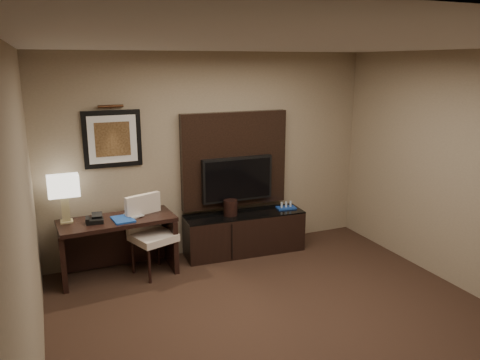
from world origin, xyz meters
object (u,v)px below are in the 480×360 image
minibar_tray (286,205)px  desk (119,247)px  ice_bucket (230,208)px  tv (237,179)px  desk_phone (95,219)px  desk_chair (153,236)px  table_lamp (65,200)px  credenza (244,233)px

minibar_tray → desk: bearing=-179.4°
desk → ice_bucket: bearing=-1.6°
tv → desk_phone: tv is taller
minibar_tray → desk_chair: bearing=-175.3°
table_lamp → ice_bucket: bearing=-1.4°
desk_chair → desk_phone: 0.73m
minibar_tray → credenza: bearing=177.8°
desk_chair → table_lamp: (-0.97, 0.24, 0.52)m
table_lamp → tv: bearing=2.1°
desk_phone → minibar_tray: 2.59m
minibar_tray → table_lamp: bearing=178.3°
desk_phone → desk_chair: bearing=-1.9°
tv → table_lamp: 2.22m
table_lamp → ice_bucket: table_lamp is taller
credenza → tv: tv is taller
credenza → tv: size_ratio=1.64×
credenza → table_lamp: 2.38m
desk_phone → table_lamp: bearing=160.5°
tv → table_lamp: bearing=-177.9°
credenza → desk_chair: desk_chair is taller
ice_bucket → desk_chair: bearing=-170.1°
desk_chair → tv: bearing=-5.5°
tv → minibar_tray: (0.67, -0.16, -0.41)m
desk_chair → desk_phone: bearing=152.0°
desk → table_lamp: size_ratio=2.46×
desk_chair → ice_bucket: desk_chair is taller
ice_bucket → minibar_tray: bearing=-2.3°
desk_phone → desk: bearing=14.6°
credenza → desk_phone: (-1.96, -0.09, 0.50)m
desk_chair → table_lamp: size_ratio=1.77×
credenza → minibar_tray: (0.63, -0.02, 0.33)m
credenza → minibar_tray: minibar_tray is taller
desk → table_lamp: table_lamp is taller
desk → credenza: size_ratio=0.83×
tv → desk_chair: bearing=-165.6°
desk → desk_chair: bearing=-22.0°
desk_chair → ice_bucket: 1.13m
desk → tv: size_ratio=1.36×
tv → table_lamp: (-2.22, -0.08, -0.01)m
credenza → desk_chair: bearing=-168.8°
ice_bucket → minibar_tray: (0.83, -0.03, -0.06)m
desk → credenza: desk is taller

